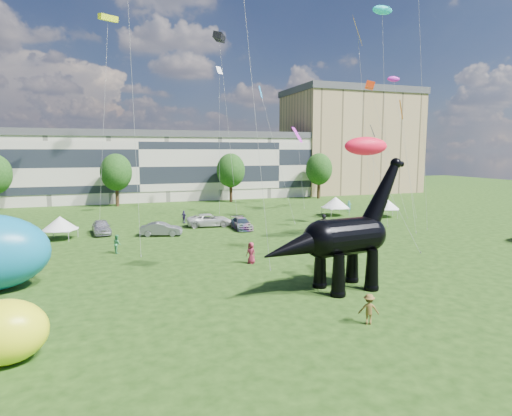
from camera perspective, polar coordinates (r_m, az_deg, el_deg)
name	(u,v)px	position (r m, az deg, el deg)	size (l,w,h in m)	color
ground	(336,301)	(27.85, 10.59, -12.12)	(220.00, 220.00, 0.00)	#16330C
terrace_row	(137,169)	(84.95, -15.55, 5.09)	(78.00, 11.00, 12.00)	beige
apartment_block	(350,144)	(102.56, 12.38, 8.37)	(28.00, 18.00, 22.00)	tan
tree_mid_left	(116,169)	(75.81, -18.16, 4.93)	(5.20, 5.20, 9.44)	#382314
tree_mid_right	(231,168)	(78.68, -3.38, 5.38)	(5.20, 5.20, 9.44)	#382314
tree_far_right	(319,167)	(85.28, 8.40, 5.49)	(5.20, 5.20, 9.44)	#382314
dinosaur_sculpture	(341,239)	(29.21, 11.23, -4.12)	(11.31, 3.58, 9.21)	black
car_silver	(101,227)	(51.44, -19.91, -2.39)	(1.91, 4.75, 1.62)	silver
car_grey	(161,229)	(48.57, -12.52, -2.76)	(1.58, 4.54, 1.49)	slate
car_white	(210,220)	(53.58, -6.21, -1.62)	(2.60, 5.64, 1.57)	silver
car_dark	(241,224)	(51.41, -1.95, -2.09)	(1.91, 4.70, 1.37)	#595960
gazebo_near	(335,202)	(63.12, 10.55, 0.73)	(3.99, 3.99, 2.73)	white
gazebo_far	(385,203)	(63.57, 16.82, 0.61)	(5.24, 5.24, 2.77)	white
gazebo_left	(60,223)	(49.83, -24.67, -1.85)	(4.42, 4.42, 2.49)	silver
inflatable_yellow	(4,332)	(22.53, -30.60, -14.04)	(3.73, 2.87, 2.87)	#F6FF1A
visitors	(230,241)	(40.94, -3.49, -4.36)	(48.47, 39.16, 1.83)	#43306C
kites	(222,58)	(39.72, -4.61, 19.32)	(63.79, 51.55, 29.11)	#D83F0E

